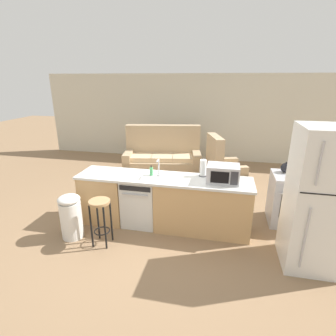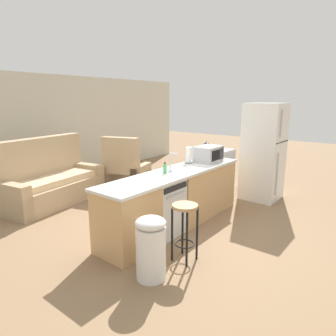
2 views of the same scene
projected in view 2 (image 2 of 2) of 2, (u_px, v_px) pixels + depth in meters
The scene contains 15 objects.
ground_plane at pixel (170, 228), 4.76m from camera, with size 24.00×24.00×0.00m, color #896B4C.
wall_back at pixel (41, 129), 7.24m from camera, with size 10.00×0.06×2.60m.
kitchen_counter at pixel (179, 199), 4.85m from camera, with size 2.94×0.66×0.90m.
dishwasher at pixel (160, 207), 4.47m from camera, with size 0.58×0.61×0.84m.
stove_range at pixel (215, 169), 6.79m from camera, with size 0.76×0.68×0.90m.
refrigerator at pixel (263, 152), 6.01m from camera, with size 0.72×0.73×1.93m.
microwave at pixel (208, 154), 5.38m from camera, with size 0.50×0.37×0.28m.
sink_faucet at pixel (171, 164), 4.60m from camera, with size 0.07×0.18×0.30m.
paper_towel_roll at pixel (189, 155), 5.26m from camera, with size 0.14×0.14×0.28m.
soap_bottle at pixel (165, 169), 4.52m from camera, with size 0.06×0.06×0.18m.
kettle at pixel (207, 146), 6.62m from camera, with size 0.21×0.17×0.19m.
bar_stool at pixel (185, 220), 3.69m from camera, with size 0.32×0.32×0.74m.
trash_bin at pixel (151, 247), 3.35m from camera, with size 0.35×0.35×0.74m.
couch at pixel (49, 183), 5.91m from camera, with size 2.12×1.23×1.27m.
armchair at pixel (126, 173), 6.82m from camera, with size 1.02×1.06×1.20m.
Camera 2 is at (-3.49, -2.72, 1.99)m, focal length 32.00 mm.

